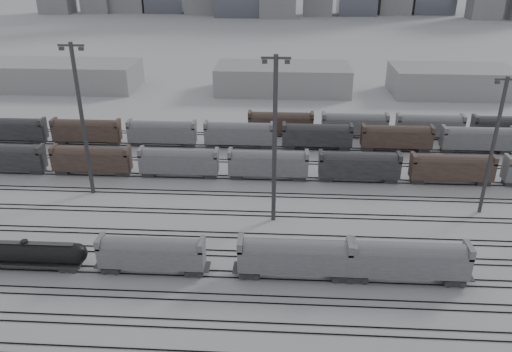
# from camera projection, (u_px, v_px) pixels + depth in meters

# --- Properties ---
(ground) EXTENTS (900.00, 900.00, 0.00)m
(ground) POSITION_uv_depth(u_px,v_px,m) (199.00, 278.00, 66.66)
(ground) COLOR silver
(ground) RESTS_ON ground
(tracks) EXTENTS (220.00, 71.50, 0.16)m
(tracks) POSITION_uv_depth(u_px,v_px,m) (216.00, 214.00, 82.49)
(tracks) COLOR black
(tracks) RESTS_ON ground
(tank_car_b) EXTENTS (16.84, 2.81, 4.16)m
(tank_car_b) POSITION_uv_depth(u_px,v_px,m) (27.00, 253.00, 67.85)
(tank_car_b) COLOR black
(tank_car_b) RESTS_ON ground
(hopper_car_a) EXTENTS (14.31, 2.84, 5.12)m
(hopper_car_a) POSITION_uv_depth(u_px,v_px,m) (152.00, 252.00, 66.59)
(hopper_car_a) COLOR black
(hopper_car_a) RESTS_ON ground
(hopper_car_b) EXTENTS (15.41, 3.06, 5.51)m
(hopper_car_b) POSITION_uv_depth(u_px,v_px,m) (296.00, 256.00, 65.45)
(hopper_car_b) COLOR black
(hopper_car_b) RESTS_ON ground
(hopper_car_c) EXTENTS (15.79, 3.14, 5.65)m
(hopper_car_c) POSITION_uv_depth(u_px,v_px,m) (407.00, 259.00, 64.63)
(hopper_car_c) COLOR black
(hopper_car_c) RESTS_ON ground
(light_mast_b) EXTENTS (4.26, 0.68, 26.63)m
(light_mast_b) POSITION_uv_depth(u_px,v_px,m) (82.00, 118.00, 83.85)
(light_mast_b) COLOR #3A3A3D
(light_mast_b) RESTS_ON ground
(light_mast_c) EXTENTS (4.26, 0.68, 26.61)m
(light_mast_c) POSITION_uv_depth(u_px,v_px,m) (275.00, 138.00, 75.05)
(light_mast_c) COLOR #3A3A3D
(light_mast_c) RESTS_ON ground
(light_mast_d) EXTENTS (3.66, 0.58, 22.85)m
(light_mast_d) POSITION_uv_depth(u_px,v_px,m) (494.00, 144.00, 78.22)
(light_mast_d) COLOR #3A3A3D
(light_mast_d) RESTS_ON ground
(bg_string_near) EXTENTS (151.00, 3.00, 5.60)m
(bg_string_near) POSITION_uv_depth(u_px,v_px,m) (268.00, 165.00, 94.05)
(bg_string_near) COLOR slate
(bg_string_near) RESTS_ON ground
(bg_string_mid) EXTENTS (151.00, 3.00, 5.60)m
(bg_string_mid) POSITION_uv_depth(u_px,v_px,m) (317.00, 137.00, 108.01)
(bg_string_mid) COLOR black
(bg_string_mid) RESTS_ON ground
(bg_string_far) EXTENTS (66.00, 3.00, 5.60)m
(bg_string_far) POSITION_uv_depth(u_px,v_px,m) (392.00, 126.00, 114.31)
(bg_string_far) COLOR brown
(bg_string_far) RESTS_ON ground
(warehouse_left) EXTENTS (50.00, 18.00, 8.00)m
(warehouse_left) POSITION_uv_depth(u_px,v_px,m) (57.00, 75.00, 154.33)
(warehouse_left) COLOR gray
(warehouse_left) RESTS_ON ground
(warehouse_mid) EXTENTS (40.00, 18.00, 8.00)m
(warehouse_mid) POSITION_uv_depth(u_px,v_px,m) (283.00, 79.00, 150.53)
(warehouse_mid) COLOR gray
(warehouse_mid) RESTS_ON ground
(warehouse_right) EXTENTS (35.00, 18.00, 8.00)m
(warehouse_right) POSITION_uv_depth(u_px,v_px,m) (451.00, 81.00, 147.82)
(warehouse_right) COLOR gray
(warehouse_right) RESTS_ON ground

